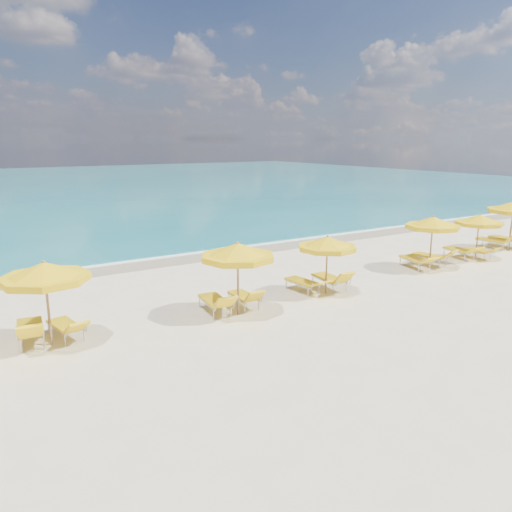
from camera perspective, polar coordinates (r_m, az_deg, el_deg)
ground_plane at (r=17.11m, az=2.68°, el=-4.89°), size 120.00×120.00×0.00m
ocean at (r=62.27m, az=-23.58°, el=7.25°), size 120.00×80.00×0.30m
wet_sand_band at (r=23.35m, az=-7.72°, el=-0.06°), size 120.00×2.60×0.01m
foam_line at (r=24.06m, az=-8.51°, el=0.32°), size 120.00×1.20×0.03m
whitecap_near at (r=30.98m, az=-25.48°, el=2.05°), size 14.00×0.36×0.05m
whitecap_far at (r=41.50m, az=-7.21°, el=5.77°), size 18.00×0.30×0.05m
umbrella_2 at (r=13.89m, az=-23.00°, el=-1.79°), size 2.73×2.73×2.31m
umbrella_3 at (r=15.08m, az=-2.10°, el=0.43°), size 2.56×2.56×2.32m
umbrella_4 at (r=17.38m, az=8.15°, el=1.39°), size 2.50×2.50×2.10m
umbrella_5 at (r=21.90m, az=19.56°, el=3.55°), size 2.47×2.47×2.26m
umbrella_6 at (r=24.36m, az=24.16°, el=3.74°), size 2.08×2.08×2.10m
lounger_2_left at (r=14.74m, az=-24.36°, el=-8.15°), size 0.88×2.02×0.91m
lounger_2_right at (r=14.73m, az=-20.86°, el=-7.97°), size 0.87×1.81×0.76m
lounger_3_left at (r=15.70m, az=-4.64°, el=-5.70°), size 0.85×1.97×0.87m
lounger_3_right at (r=16.25m, az=-1.38°, el=-5.09°), size 0.67×1.70×0.81m
lounger_4_left at (r=17.88m, az=5.42°, el=-3.43°), size 0.75×1.87×0.65m
lounger_4_right at (r=18.31m, az=8.44°, el=-3.02°), size 0.78×1.91×0.91m
lounger_5_left at (r=22.04m, az=17.76°, el=-0.76°), size 1.00×2.01×0.74m
lounger_5_right at (r=22.89m, az=19.31°, el=-0.37°), size 0.94×1.93×0.83m
lounger_6_left at (r=24.58m, az=22.23°, el=0.28°), size 0.85×1.95×0.76m
lounger_6_right at (r=25.05m, az=23.99°, el=0.27°), size 0.57×1.65×0.65m
lounger_7_left at (r=27.51m, az=25.50°, el=1.30°), size 0.91×1.98×0.94m
lounger_7_right at (r=28.34m, az=26.62°, el=1.50°), size 0.69×1.96×0.88m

